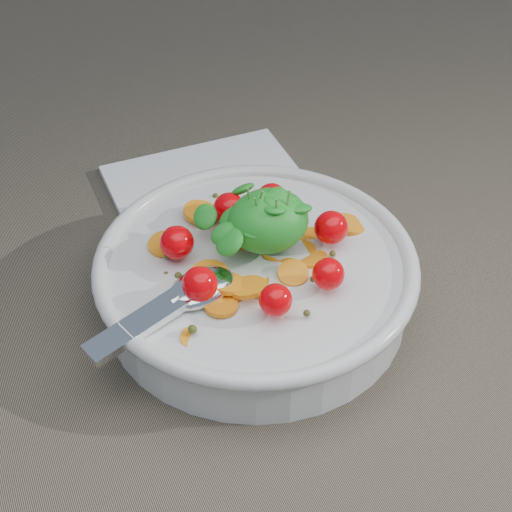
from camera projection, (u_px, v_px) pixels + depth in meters
name	position (u px, v px, depth m)	size (l,w,h in m)	color
ground	(248.00, 330.00, 0.59)	(6.00, 6.00, 0.00)	#746653
bowl	(256.00, 277.00, 0.59)	(0.26, 0.24, 0.10)	silver
napkin	(213.00, 192.00, 0.71)	(0.17, 0.15, 0.01)	white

